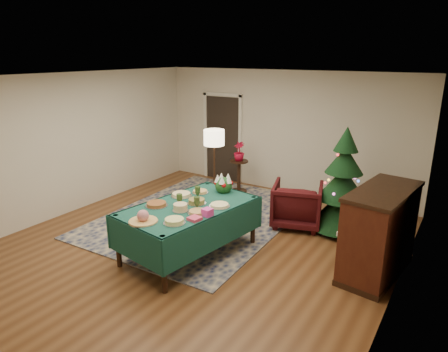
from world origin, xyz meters
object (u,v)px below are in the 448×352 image
Objects in this scene: gift_box at (207,212)px; armchair at (297,203)px; side_table at (239,177)px; christmas_tree at (342,186)px; potted_plant at (239,155)px; buffet_table at (189,215)px; floor_lamp at (214,143)px; piano at (379,233)px.

gift_box is 2.22m from armchair.
gift_box is 0.18× the size of side_table.
christmas_tree is at bearing -18.12° from side_table.
armchair is 2.10× the size of potted_plant.
buffet_table is at bearing -73.97° from side_table.
buffet_table is 1.39× the size of floor_lamp.
armchair is 0.47× the size of christmas_tree.
floor_lamp is 3.90× the size of potted_plant.
gift_box is 3.40m from potted_plant.
armchair is 0.54× the size of floor_lamp.
buffet_table is 3.08m from potted_plant.
armchair reaches higher than buffet_table.
side_table is at bearing -46.30° from armchair.
potted_plant is 0.22× the size of christmas_tree.
buffet_table is 3.07× the size of side_table.
buffet_table is 5.40× the size of potted_plant.
piano is (2.58, 1.01, -0.04)m from buffet_table.
gift_box is 0.15× the size of armchair.
potted_plant is 0.27× the size of piano.
armchair is at bearing 76.62° from gift_box.
potted_plant reaches higher than armchair.
christmas_tree reaches higher than buffet_table.
armchair is (0.50, 2.12, -0.43)m from gift_box.
christmas_tree is (2.56, -0.84, 0.49)m from side_table.
christmas_tree is 1.42m from piano.
christmas_tree is at bearing 175.72° from armchair.
potted_plant is (-0.15, 1.21, -0.53)m from floor_lamp.
gift_box reaches higher than armchair.
floor_lamp is (-0.70, 1.74, 0.73)m from buffet_table.
buffet_table is at bearing -73.97° from potted_plant.
armchair is 1.93m from floor_lamp.
buffet_table is at bearing -68.14° from floor_lamp.
christmas_tree is (2.56, -0.84, -0.01)m from potted_plant.
christmas_tree reaches higher than potted_plant.
side_table is at bearing 112.86° from gift_box.
buffet_table is 3.09m from side_table.
piano is (1.61, -0.93, 0.18)m from armchair.
gift_box is 0.07× the size of christmas_tree.
side_table is 3.95m from piano.
buffet_table is 2.18m from armchair.
buffet_table is 2.57× the size of armchair.
floor_lamp reaches higher than piano.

